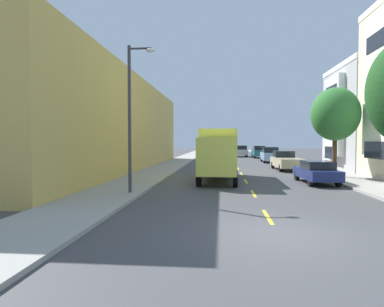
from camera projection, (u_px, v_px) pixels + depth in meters
name	position (u px, v px, depth m)	size (l,w,h in m)	color
ground_plane	(235.00, 163.00, 39.20)	(160.00, 160.00, 0.00)	#424244
sidewalk_left	(175.00, 163.00, 37.85)	(3.20, 120.00, 0.14)	#99968E
sidewalk_right	(298.00, 164.00, 36.56)	(3.20, 120.00, 0.14)	#99968E
lane_centerline_dashes	(237.00, 167.00, 33.72)	(0.14, 47.20, 0.01)	yellow
apartment_block_opposite	(93.00, 125.00, 30.33)	(10.00, 36.00, 8.33)	tan
street_tree_second	(335.00, 114.00, 22.79)	(3.33, 3.33, 6.31)	#47331E
street_lamp	(132.00, 108.00, 15.69)	(1.35, 0.28, 7.15)	#38383D
delivery_box_truck	(219.00, 152.00, 22.14)	(2.59, 8.25, 3.44)	#D8D84C
parked_suv_teal	(259.00, 152.00, 51.60)	(1.98, 4.81, 1.93)	#195B60
parked_hatchback_black	(208.00, 151.00, 63.58)	(1.79, 4.02, 1.50)	black
parked_sedan_navy	(316.00, 172.00, 20.25)	(1.93, 4.55, 1.43)	navy
parked_pickup_champagne	(286.00, 161.00, 29.78)	(2.13, 5.35, 1.73)	tan
parked_sedan_white	(206.00, 152.00, 57.20)	(1.80, 4.50, 1.43)	silver
parked_suv_sky	(270.00, 155.00, 40.56)	(2.04, 4.84, 1.93)	#7A9EC6
moving_silver_sedan	(241.00, 151.00, 55.46)	(1.95, 4.80, 1.93)	#B2B5BA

